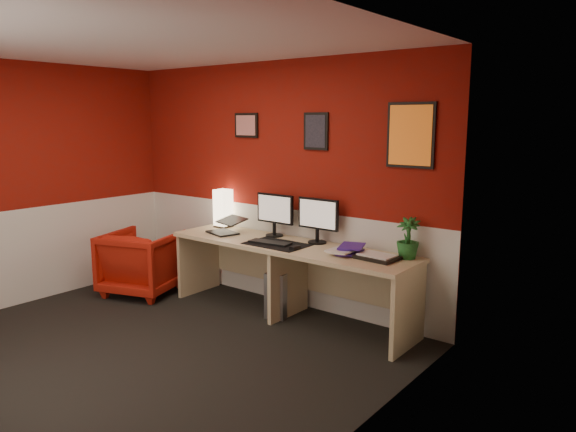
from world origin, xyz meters
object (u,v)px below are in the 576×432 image
Objects in this scene: shoji_lamp at (223,209)px; potted_plant at (408,238)px; monitor_left at (274,208)px; zen_tray at (377,257)px; armchair at (143,262)px; pc_tower at (283,291)px; desk at (288,280)px; laptop at (222,223)px; monitor_right at (317,214)px.

shoji_lamp is 1.12× the size of potted_plant.
shoji_lamp is at bearing 178.39° from monitor_left.
armchair is at bearing -170.78° from zen_tray.
armchair reaches higher than pc_tower.
desk is 0.76m from monitor_left.
laptop is at bearing -175.86° from armchair.
monitor_left reaches higher than zen_tray.
shoji_lamp reaches higher than armchair.
pc_tower is at bearing -151.00° from monitor_right.
armchair is (-2.68, -0.43, -0.39)m from zen_tray.
desk is 7.28× the size of potted_plant.
shoji_lamp is 1.28m from monitor_right.
monitor_right is at bearing 179.29° from armchair.
monitor_left is 1.32m from zen_tray.
armchair is (-0.64, -0.63, -0.58)m from shoji_lamp.
desk is 0.71m from monitor_right.
armchair is at bearing -141.52° from laptop.
monitor_left is at bearing 131.94° from pc_tower.
monitor_left is 1.66m from armchair.
pc_tower is (-0.30, -0.17, -0.80)m from monitor_right.
laptop is 0.57× the size of monitor_right.
armchair is (-1.73, -0.41, -0.01)m from desk.
shoji_lamp reaches higher than desk.
armchair is at bearing -156.43° from monitor_left.
laptop is at bearing -177.11° from desk.
laptop is at bearing -47.19° from shoji_lamp.
potted_plant is at bearing 43.53° from zen_tray.
armchair is at bearing -178.94° from pc_tower.
pc_tower is 0.58× the size of armchair.
laptop reaches higher than pc_tower.
monitor_left is 1.48m from potted_plant.
monitor_right is (0.19, 0.21, 0.66)m from desk.
potted_plant is (2.23, -0.01, -0.02)m from shoji_lamp.
monitor_right is (0.53, 0.01, 0.00)m from monitor_left.
desk is 1.02m from zen_tray.
monitor_left is (0.75, -0.02, 0.09)m from shoji_lamp.
desk is at bearing -132.58° from monitor_right.
monitor_right is 0.96m from potted_plant.
monitor_left is at bearing 149.83° from desk.
zen_tray is at bearing -5.45° from shoji_lamp.
monitor_left and monitor_right have the same top height.
pc_tower is at bearing 157.53° from desk.
desk reaches higher than armchair.
monitor_right reaches higher than armchair.
pc_tower is at bearing 177.08° from armchair.
armchair is at bearing -162.05° from monitor_right.
zen_tray is at bearing -136.47° from potted_plant.
laptop is 1.08m from monitor_right.
monitor_left reaches higher than pc_tower.
laptop is 0.73× the size of pc_tower.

